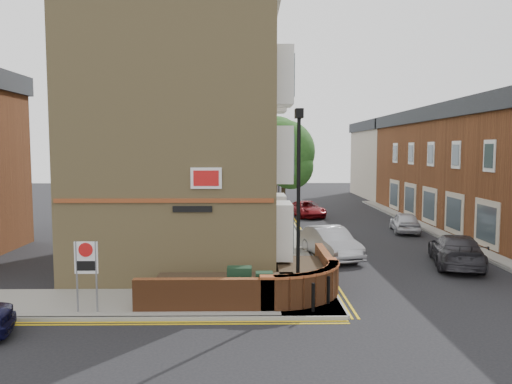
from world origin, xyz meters
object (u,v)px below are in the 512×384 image
object	(u,v)px
utility_cabinet_large	(239,285)
silver_car_near	(330,242)
zone_sign	(86,263)
lamppost	(298,205)

from	to	relation	value
utility_cabinet_large	silver_car_near	distance (m)	8.41
utility_cabinet_large	zone_sign	distance (m)	4.86
lamppost	utility_cabinet_large	distance (m)	3.24
utility_cabinet_large	zone_sign	size ratio (longest dim) A/B	0.55
silver_car_near	zone_sign	bearing A→B (deg)	-152.94
utility_cabinet_large	silver_car_near	size ratio (longest dim) A/B	0.27
zone_sign	silver_car_near	xyz separation A→B (m)	(8.86, 8.11, -0.92)
utility_cabinet_large	zone_sign	xyz separation A→B (m)	(-4.70, -0.80, 0.92)
utility_cabinet_large	silver_car_near	xyz separation A→B (m)	(4.16, 7.31, 0.00)
lamppost	silver_car_near	distance (m)	8.18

